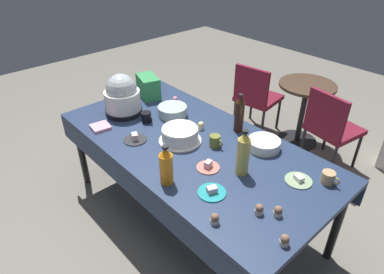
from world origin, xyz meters
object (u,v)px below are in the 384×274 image
(potluck_table, at_px, (192,149))
(cupcake_mint, at_px, (278,211))
(dessert_plate_sage, at_px, (299,180))
(soda_bottle_cola, at_px, (239,114))
(soda_bottle_ginger_ale, at_px, (243,154))
(dessert_plate_charcoal, at_px, (135,139))
(ceramic_snack_bowl, at_px, (264,144))
(cupcake_vanilla, at_px, (201,126))
(cupcake_berry, at_px, (215,219))
(cupcake_cocoa, at_px, (285,240))
(dessert_plate_coral, at_px, (208,166))
(coffee_mug_olive, at_px, (215,141))
(round_cafe_table, at_px, (304,103))
(glass_salad_bowl, at_px, (173,111))
(dessert_plate_teal, at_px, (212,192))
(soda_bottle_orange_juice, at_px, (166,166))
(cupcake_lemon, at_px, (259,209))
(coffee_mug_black, at_px, (147,117))
(slow_cooker, at_px, (122,96))
(maroon_chair_right, at_px, (331,125))
(cupcake_rose, at_px, (175,100))
(soda_carton, at_px, (148,86))
(maroon_chair_left, at_px, (256,95))
(coffee_mug_tan, at_px, (328,178))

(potluck_table, xyz_separation_m, cupcake_mint, (0.88, -0.14, 0.09))
(dessert_plate_sage, distance_m, soda_bottle_cola, 0.72)
(soda_bottle_ginger_ale, bearing_deg, dessert_plate_charcoal, -159.73)
(soda_bottle_ginger_ale, bearing_deg, dessert_plate_sage, 34.81)
(ceramic_snack_bowl, relative_size, cupcake_vanilla, 3.53)
(dessert_plate_sage, height_order, cupcake_berry, cupcake_berry)
(dessert_plate_charcoal, bearing_deg, cupcake_cocoa, 0.50)
(cupcake_mint, relative_size, soda_bottle_ginger_ale, 0.20)
(dessert_plate_coral, bearing_deg, coffee_mug_olive, 125.02)
(cupcake_cocoa, bearing_deg, cupcake_vanilla, 157.20)
(dessert_plate_charcoal, relative_size, round_cafe_table, 0.25)
(glass_salad_bowl, relative_size, dessert_plate_teal, 1.40)
(dessert_plate_sage, relative_size, soda_bottle_orange_juice, 0.63)
(cupcake_lemon, bearing_deg, coffee_mug_black, 173.72)
(slow_cooker, bearing_deg, coffee_mug_olive, 13.94)
(glass_salad_bowl, height_order, soda_bottle_orange_juice, soda_bottle_orange_juice)
(cupcake_cocoa, xyz_separation_m, soda_bottle_orange_juice, (-0.80, -0.14, 0.10))
(dessert_plate_charcoal, bearing_deg, maroon_chair_right, 68.29)
(cupcake_rose, relative_size, soda_carton, 0.26)
(potluck_table, height_order, cupcake_mint, cupcake_mint)
(maroon_chair_right, bearing_deg, cupcake_lemon, -76.10)
(ceramic_snack_bowl, bearing_deg, glass_salad_bowl, -168.14)
(dessert_plate_sage, bearing_deg, coffee_mug_olive, -170.15)
(potluck_table, xyz_separation_m, maroon_chair_left, (-0.54, 1.47, -0.20))
(cupcake_lemon, height_order, coffee_mug_olive, coffee_mug_olive)
(dessert_plate_charcoal, xyz_separation_m, coffee_mug_black, (-0.17, 0.23, 0.03))
(soda_bottle_cola, xyz_separation_m, coffee_mug_tan, (0.81, -0.06, -0.11))
(slow_cooker, relative_size, ceramic_snack_bowl, 1.50)
(soda_bottle_cola, bearing_deg, soda_bottle_orange_juice, -81.76)
(cupcake_mint, relative_size, round_cafe_table, 0.09)
(potluck_table, height_order, dessert_plate_coral, dessert_plate_coral)
(slow_cooker, distance_m, cupcake_lemon, 1.56)
(potluck_table, bearing_deg, soda_bottle_orange_juice, -61.27)
(soda_bottle_orange_juice, relative_size, maroon_chair_right, 0.33)
(coffee_mug_olive, bearing_deg, cupcake_cocoa, -23.59)
(round_cafe_table, bearing_deg, dessert_plate_teal, -74.47)
(dessert_plate_coral, bearing_deg, soda_bottle_cola, 110.02)
(dessert_plate_sage, bearing_deg, cupcake_lemon, -88.57)
(coffee_mug_olive, bearing_deg, slow_cooker, -166.06)
(slow_cooker, distance_m, soda_bottle_ginger_ale, 1.24)
(soda_bottle_ginger_ale, xyz_separation_m, soda_carton, (-1.37, 0.24, -0.05))
(dessert_plate_coral, height_order, cupcake_rose, cupcake_rose)
(maroon_chair_left, bearing_deg, cupcake_berry, -57.44)
(potluck_table, distance_m, glass_salad_bowl, 0.47)
(glass_salad_bowl, height_order, round_cafe_table, glass_salad_bowl)
(slow_cooker, distance_m, ceramic_snack_bowl, 1.25)
(glass_salad_bowl, distance_m, soda_bottle_ginger_ale, 0.94)
(ceramic_snack_bowl, bearing_deg, maroon_chair_right, 91.10)
(soda_bottle_cola, xyz_separation_m, soda_bottle_ginger_ale, (0.37, -0.39, 0.01))
(cupcake_berry, bearing_deg, coffee_mug_tan, 72.89)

